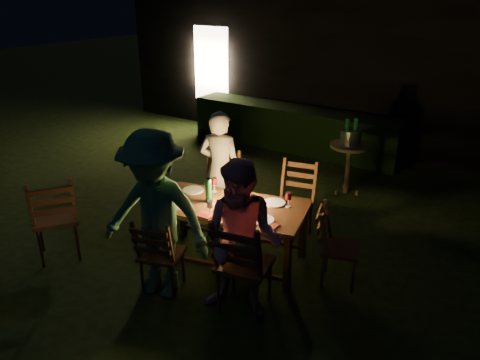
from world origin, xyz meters
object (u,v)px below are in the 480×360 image
Objects in this scene: chair_far_left at (219,203)px; chair_near_right at (244,280)px; chair_near_left at (162,267)px; person_opp_right at (242,241)px; person_house_side at (220,169)px; side_table at (349,150)px; lantern at (235,191)px; bottle_bucket_a at (347,134)px; bottle_table at (208,191)px; ice_bucket at (351,137)px; dining_table at (229,211)px; chair_spare at (58,232)px; chair_end at (338,260)px; chair_far_right at (294,216)px; person_opp_left at (155,216)px; bottle_bucket_b at (355,134)px.

chair_near_right is at bearing 117.43° from chair_far_left.
chair_near_left is 0.58× the size of person_opp_right.
side_table is (1.01, 1.86, -0.08)m from person_house_side.
bottle_bucket_a is (0.29, 2.45, 0.08)m from lantern.
lantern is at bearing -96.80° from bottle_bucket_a.
person_house_side is at bearing 117.36° from bottle_table.
dining_table is at bearing -98.45° from ice_bucket.
chair_far_left is (-0.37, 1.50, 0.03)m from chair_near_left.
chair_near_left is at bearing -47.46° from chair_spare.
side_table is 0.26m from bottle_bucket_a.
chair_far_left is 3.63× the size of bottle_table.
ice_bucket reaches higher than chair_end.
chair_far_right is at bearing -142.13° from chair_end.
chair_near_left is at bearing -90.81° from bottle_table.
chair_spare is at bearing -147.33° from lantern.
side_table is 0.20m from ice_bucket.
chair_far_left is at bearing 84.73° from chair_near_left.
chair_far_right is 1.96m from person_opp_left.
person_house_side is 2.18m from bottle_bucket_b.
chair_far_right is 1.12× the size of chair_end.
lantern is at bearing -96.04° from chair_end.
chair_spare reaches higher than dining_table.
lantern is 0.45× the size of side_table.
person_opp_right is 4.46× the size of lantern.
dining_table is 6.10× the size of ice_bucket.
ice_bucket is (-0.82, 2.26, 0.62)m from chair_end.
bottle_bucket_a is at bearing 66.83° from person_opp_left.
chair_spare is at bearing 175.03° from person_opp_right.
chair_near_right reaches higher than dining_table.
lantern is at bearing 56.45° from chair_far_right.
ice_bucket is (0.62, 2.61, 0.05)m from bottle_table.
dining_table is 6.54× the size of bottle_table.
chair_near_right is 1.10m from chair_end.
dining_table is at bearing -97.46° from bottle_bucket_a.
chair_near_right reaches higher than side_table.
chair_near_right reaches higher than chair_near_left.
ice_bucket reaches higher than chair_near_left.
chair_end is 1.32m from lantern.
chair_far_right is 1.66m from person_opp_right.
dining_table is 1.05× the size of person_opp_left.
chair_near_right is at bearing 87.46° from chair_far_right.
lantern reaches higher than side_table.
chair_near_left is 1.16× the size of side_table.
person_house_side reaches higher than bottle_table.
lantern is at bearing 114.69° from person_opp_right.
chair_near_right is 0.61× the size of person_opp_left.
dining_table is at bearing -98.45° from side_table.
person_opp_right is at bearing -47.23° from chair_end.
chair_far_left is 0.96m from bottle_table.
dining_table is 2.55m from bottle_bucket_a.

